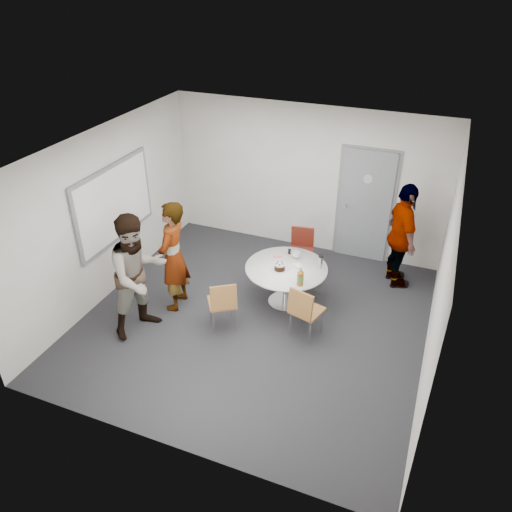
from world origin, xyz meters
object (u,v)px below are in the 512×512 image
at_px(chair_far, 301,247).
at_px(chair_near_right, 304,309).
at_px(whiteboard, 115,203).
at_px(person_right, 402,236).
at_px(person_main, 173,257).
at_px(person_left, 138,275).
at_px(table, 287,272).
at_px(chair_near_left, 223,301).
at_px(door, 365,206).

bearing_deg(chair_far, chair_near_right, 99.23).
xyz_separation_m(whiteboard, chair_near_right, (3.26, -0.32, -0.93)).
bearing_deg(person_right, chair_near_right, 127.28).
xyz_separation_m(person_main, person_left, (-0.16, -0.69, 0.04)).
distance_m(table, person_left, 2.27).
bearing_deg(person_left, person_right, -27.41).
distance_m(chair_near_right, chair_far, 1.75).
height_order(table, person_right, person_right).
bearing_deg(person_main, chair_near_left, 66.39).
bearing_deg(chair_near_left, table, 22.09).
relative_size(chair_near_right, chair_far, 0.99).
xyz_separation_m(table, person_right, (1.53, 1.22, 0.33)).
height_order(whiteboard, chair_near_left, whiteboard).
xyz_separation_m(table, person_left, (-1.77, -1.37, 0.36)).
relative_size(door, person_right, 1.17).
height_order(whiteboard, table, whiteboard).
height_order(whiteboard, person_main, whiteboard).
xyz_separation_m(whiteboard, table, (2.77, 0.39, -0.87)).
relative_size(door, chair_far, 2.47).
relative_size(whiteboard, person_right, 1.05).
height_order(table, person_left, person_left).
height_order(chair_near_right, chair_far, chair_far).
xyz_separation_m(door, whiteboard, (-3.56, -2.28, 0.42)).
relative_size(chair_near_left, chair_far, 0.98).
bearing_deg(door, chair_far, -131.93).
distance_m(door, chair_near_left, 3.25).
relative_size(person_left, person_right, 1.04).
relative_size(door, chair_near_left, 2.53).
relative_size(table, chair_near_left, 1.52).
bearing_deg(chair_near_left, person_main, 129.59).
bearing_deg(chair_far, door, -141.22).
distance_m(chair_far, person_right, 1.66).
distance_m(person_left, person_right, 4.20).
distance_m(table, person_right, 1.99).
bearing_deg(person_left, chair_near_right, -49.39).
bearing_deg(door, whiteboard, -147.34).
distance_m(chair_near_right, person_right, 2.23).
distance_m(door, person_right, 1.00).
relative_size(chair_near_left, person_left, 0.45).
relative_size(chair_near_left, person_right, 0.46).
bearing_deg(chair_near_right, table, 140.22).
distance_m(chair_near_left, person_right, 3.12).
relative_size(whiteboard, chair_near_left, 2.27).
height_order(chair_far, person_left, person_left).
bearing_deg(chair_near_left, person_left, 166.15).
height_order(chair_near_right, person_main, person_main).
relative_size(whiteboard, person_main, 1.06).
height_order(door, person_right, door).
relative_size(door, person_main, 1.18).
xyz_separation_m(table, chair_near_right, (0.49, -0.71, -0.06)).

